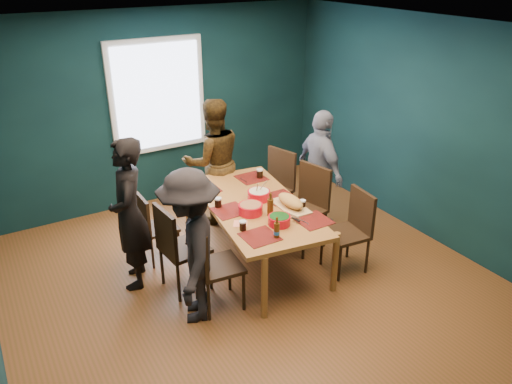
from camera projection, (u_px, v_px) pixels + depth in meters
room at (234, 159)px, 5.20m from camera, size 5.01×5.01×2.71m
dining_table at (255, 210)px, 5.65m from camera, size 1.27×2.12×0.76m
chair_left_far at (152, 223)px, 5.76m from camera, size 0.39×0.39×0.85m
chair_left_mid at (176, 243)px, 5.19m from camera, size 0.49×0.49×1.00m
chair_left_near at (210, 260)px, 4.93m from camera, size 0.48×0.48×0.97m
chair_right_far at (276, 182)px, 6.58m from camera, size 0.57×0.57×1.01m
chair_right_mid at (308, 201)px, 6.05m from camera, size 0.57×0.57×1.03m
chair_right_near at (353, 225)px, 5.60m from camera, size 0.47×0.47×0.95m
person_far_left at (129, 214)px, 5.22m from camera, size 0.58×0.71×1.68m
person_back at (213, 162)px, 6.55m from camera, size 0.91×0.77×1.69m
person_right at (320, 171)px, 6.40m from camera, size 0.47×0.96×1.59m
person_near_left at (191, 247)px, 4.73m from camera, size 0.96×1.17×1.58m
bowl_salad at (251, 209)px, 5.39m from camera, size 0.27×0.27×0.11m
bowl_dumpling at (259, 195)px, 5.71m from camera, size 0.26×0.26×0.24m
bowl_herbs at (279, 220)px, 5.17m from camera, size 0.23×0.23×0.10m
cutting_board at (291, 202)px, 5.52m from camera, size 0.30×0.63×0.14m
small_bowl at (203, 188)px, 5.94m from camera, size 0.13×0.13×0.06m
beer_bottle_a at (277, 230)px, 4.92m from camera, size 0.06×0.06×0.23m
beer_bottle_b at (270, 207)px, 5.33m from camera, size 0.07×0.07×0.26m
cola_glass_a at (243, 225)px, 5.06m from camera, size 0.07×0.07×0.10m
cola_glass_b at (303, 204)px, 5.51m from camera, size 0.07×0.07×0.10m
cola_glass_c at (260, 173)px, 6.25m from camera, size 0.08×0.08×0.12m
cola_glass_d at (218, 202)px, 5.52m from camera, size 0.08×0.08×0.11m
napkin_a at (279, 196)px, 5.80m from camera, size 0.15×0.15×0.00m
napkin_b at (240, 224)px, 5.20m from camera, size 0.20×0.20×0.00m
napkin_c at (315, 224)px, 5.20m from camera, size 0.14×0.14×0.00m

